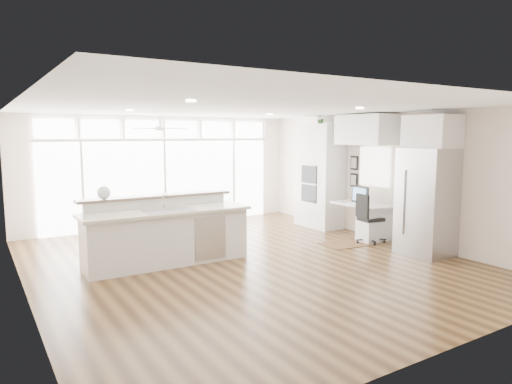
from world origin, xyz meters
TOP-DOWN VIEW (x-y plane):
  - floor at (0.00, 0.00)m, footprint 7.00×8.00m
  - ceiling at (0.00, 0.00)m, footprint 7.00×8.00m
  - wall_back at (0.00, 4.00)m, footprint 7.00×0.04m
  - wall_front at (0.00, -4.00)m, footprint 7.00×0.04m
  - wall_left at (-3.50, 0.00)m, footprint 0.04×8.00m
  - wall_right at (3.50, 0.00)m, footprint 0.04×8.00m
  - glass_wall at (0.00, 3.94)m, footprint 5.80×0.06m
  - transom_row at (0.00, 3.94)m, footprint 5.90×0.06m
  - desk_window at (3.46, 0.30)m, footprint 0.04×0.85m
  - ceiling_fan at (-0.50, 2.80)m, footprint 1.16×1.16m
  - recessed_lights at (0.00, 0.20)m, footprint 3.40×3.00m
  - oven_cabinet at (3.17, 1.80)m, footprint 0.64×1.20m
  - desk_nook at (3.13, 0.30)m, footprint 0.72×1.30m
  - upper_cabinets at (3.17, 0.30)m, footprint 0.64×1.30m
  - refrigerator at (3.11, -1.35)m, footprint 0.76×0.90m
  - fridge_cabinet at (3.17, -1.35)m, footprint 0.64×0.90m
  - framed_photos at (3.46, 0.92)m, footprint 0.06×0.22m
  - kitchen_island at (-1.22, 0.64)m, footprint 2.93×1.13m
  - rug at (2.38, 0.02)m, footprint 0.97×0.75m
  - office_chair at (2.96, -0.10)m, footprint 0.60×0.56m
  - fishbowl at (-2.17, 1.05)m, footprint 0.24×0.24m
  - monitor at (3.05, 0.30)m, footprint 0.10×0.49m
  - keyboard at (2.88, 0.30)m, footprint 0.18×0.36m
  - potted_plant at (3.17, 1.80)m, footprint 0.26×0.29m

SIDE VIEW (x-z plane):
  - floor at x=0.00m, z-range -0.02..0.00m
  - rug at x=2.38m, z-range 0.00..0.01m
  - desk_nook at x=3.13m, z-range 0.00..0.76m
  - office_chair at x=2.96m, z-range 0.00..1.02m
  - kitchen_island at x=-1.22m, z-range 0.00..1.16m
  - keyboard at x=2.88m, z-range 0.76..0.78m
  - monitor at x=3.05m, z-range 0.76..1.17m
  - refrigerator at x=3.11m, z-range 0.00..2.00m
  - glass_wall at x=0.00m, z-range 0.01..2.09m
  - oven_cabinet at x=3.17m, z-range 0.00..2.50m
  - fishbowl at x=-2.17m, z-range 1.16..1.39m
  - wall_back at x=0.00m, z-range 0.00..2.70m
  - wall_front at x=0.00m, z-range 0.00..2.70m
  - wall_left at x=-3.50m, z-range 0.00..2.70m
  - wall_right at x=3.50m, z-range 0.00..2.70m
  - framed_photos at x=3.46m, z-range 1.00..1.80m
  - desk_window at x=3.46m, z-range 1.12..1.98m
  - fridge_cabinet at x=3.17m, z-range 2.00..2.60m
  - upper_cabinets at x=3.17m, z-range 2.03..2.67m
  - transom_row at x=0.00m, z-range 2.18..2.58m
  - ceiling_fan at x=-0.50m, z-range 2.32..2.64m
  - potted_plant at x=3.17m, z-range 2.50..2.71m
  - recessed_lights at x=0.00m, z-range 2.67..2.69m
  - ceiling at x=0.00m, z-range 2.69..2.71m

